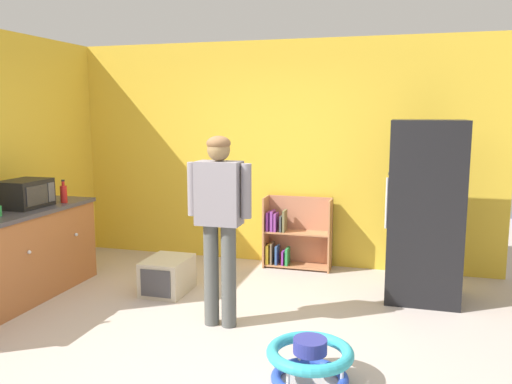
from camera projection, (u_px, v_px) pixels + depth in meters
ground_plane at (215, 337)px, 4.35m from camera, size 12.00×12.00×0.00m
back_wall at (280, 154)px, 6.36m from camera, size 5.20×0.06×2.70m
left_side_wall at (10, 159)px, 5.62m from camera, size 0.06×2.99×2.70m
kitchen_counter at (2, 261)px, 4.99m from camera, size 0.65×2.24×0.90m
refrigerator at (425, 211)px, 5.15m from camera, size 0.73×0.68×1.78m
bookshelf at (293, 236)px, 6.28m from camera, size 0.80×0.28×0.85m
standing_person at (219, 214)px, 4.45m from camera, size 0.57×0.22×1.66m
baby_walker at (310, 361)px, 3.59m from camera, size 0.60×0.60×0.32m
pet_carrier at (167, 275)px, 5.41m from camera, size 0.42×0.55×0.36m
microwave at (25, 194)px, 5.27m from camera, size 0.37×0.48×0.28m
banana_bunch at (49, 196)px, 5.80m from camera, size 0.15×0.16×0.04m
ketchup_bottle at (64, 194)px, 5.54m from camera, size 0.07×0.07×0.25m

